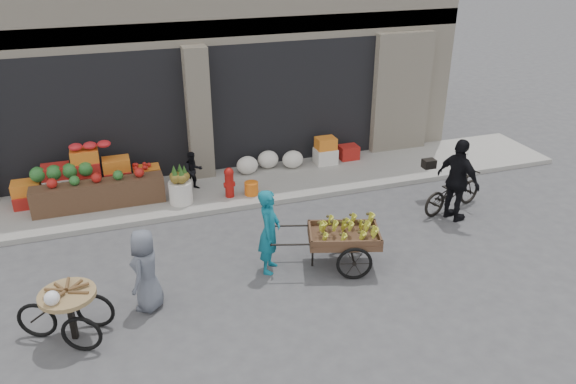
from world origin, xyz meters
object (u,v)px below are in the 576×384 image
object	(u,v)px
pineapple_bin	(181,192)
fire_hydrant	(229,181)
vendor_woman	(269,231)
orange_bucket	(251,188)
banana_cart	(341,234)
seated_person	(193,171)
cyclist	(458,181)
vendor_grey	(146,270)
tricycle_cart	(69,308)
bicycle	(453,191)

from	to	relation	value
pineapple_bin	fire_hydrant	xyz separation A→B (m)	(1.10, -0.05, 0.13)
vendor_woman	pineapple_bin	bearing A→B (deg)	49.92
orange_bucket	banana_cart	world-z (taller)	banana_cart
fire_hydrant	seated_person	xyz separation A→B (m)	(-0.70, 0.65, 0.08)
fire_hydrant	cyclist	bearing A→B (deg)	-28.62
pineapple_bin	seated_person	bearing A→B (deg)	56.31
cyclist	seated_person	bearing A→B (deg)	43.12
seated_person	vendor_grey	size ratio (longest dim) A/B	0.65
banana_cart	cyclist	world-z (taller)	cyclist
pineapple_bin	seated_person	xyz separation A→B (m)	(0.40, 0.60, 0.21)
orange_bucket	tricycle_cart	bearing A→B (deg)	-135.37
banana_cart	cyclist	xyz separation A→B (m)	(3.05, 0.91, 0.24)
tricycle_cart	cyclist	world-z (taller)	cyclist
fire_hydrant	seated_person	distance (m)	0.96
pineapple_bin	seated_person	distance (m)	0.75
seated_person	tricycle_cart	bearing A→B (deg)	-130.54
orange_bucket	banana_cart	bearing A→B (deg)	-75.81
vendor_woman	bicycle	xyz separation A→B (m)	(4.53, 1.02, -0.35)
tricycle_cart	vendor_woman	bearing A→B (deg)	35.49
banana_cart	cyclist	bearing A→B (deg)	33.68
vendor_grey	bicycle	bearing A→B (deg)	131.11
banana_cart	vendor_woman	world-z (taller)	vendor_woman
fire_hydrant	vendor_woman	size ratio (longest dim) A/B	0.44
orange_bucket	tricycle_cart	distance (m)	5.44
vendor_woman	tricycle_cart	size ratio (longest dim) A/B	1.11
pineapple_bin	banana_cart	world-z (taller)	banana_cart
pineapple_bin	tricycle_cart	world-z (taller)	tricycle_cart
orange_bucket	tricycle_cart	world-z (taller)	tricycle_cart
vendor_woman	tricycle_cart	xyz separation A→B (m)	(-3.40, -0.86, -0.24)
fire_hydrant	vendor_woman	distance (m)	3.02
orange_bucket	cyclist	bearing A→B (deg)	-31.10
seated_person	bicycle	bearing A→B (deg)	-36.56
banana_cart	orange_bucket	bearing A→B (deg)	121.19
pineapple_bin	vendor_grey	xyz separation A→B (m)	(-1.08, -3.48, 0.35)
vendor_grey	orange_bucket	bearing A→B (deg)	170.65
vendor_woman	vendor_grey	world-z (taller)	vendor_woman
fire_hydrant	vendor_grey	xyz separation A→B (m)	(-2.18, -3.43, 0.21)
seated_person	fire_hydrant	bearing A→B (deg)	-52.88
orange_bucket	vendor_woman	world-z (taller)	vendor_woman
orange_bucket	vendor_grey	world-z (taller)	vendor_grey
seated_person	bicycle	size ratio (longest dim) A/B	0.54
pineapple_bin	bicycle	size ratio (longest dim) A/B	0.30
seated_person	vendor_woman	distance (m)	3.74
fire_hydrant	banana_cart	xyz separation A→B (m)	(1.32, -3.30, 0.16)
pineapple_bin	fire_hydrant	world-z (taller)	fire_hydrant
vendor_woman	tricycle_cart	world-z (taller)	vendor_woman
seated_person	banana_cart	bearing A→B (deg)	-72.89
fire_hydrant	tricycle_cart	size ratio (longest dim) A/B	0.49
vendor_woman	cyclist	bearing A→B (deg)	-52.37
vendor_woman	vendor_grey	distance (m)	2.26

